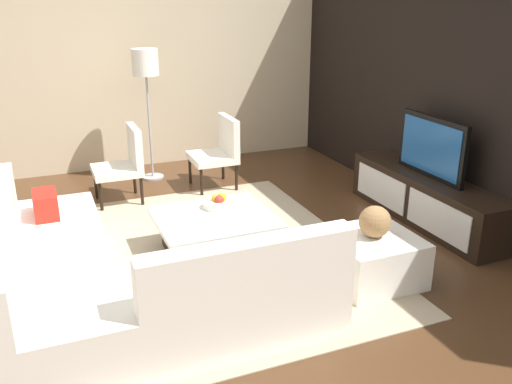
# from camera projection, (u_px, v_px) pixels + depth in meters

# --- Properties ---
(ground_plane) EXTENTS (14.00, 14.00, 0.00)m
(ground_plane) POSITION_uv_depth(u_px,v_px,m) (208.00, 260.00, 4.92)
(ground_plane) COLOR #4C301C
(feature_wall_back) EXTENTS (6.40, 0.12, 2.80)m
(feature_wall_back) POSITION_uv_depth(u_px,v_px,m) (463.00, 87.00, 5.41)
(feature_wall_back) COLOR black
(feature_wall_back) RESTS_ON ground
(side_wall_left) EXTENTS (0.12, 5.20, 2.80)m
(side_wall_left) POSITION_uv_depth(u_px,v_px,m) (147.00, 63.00, 7.29)
(side_wall_left) COLOR beige
(side_wall_left) RESTS_ON ground
(area_rug) EXTENTS (3.40, 2.77, 0.01)m
(area_rug) POSITION_uv_depth(u_px,v_px,m) (205.00, 255.00, 5.01)
(area_rug) COLOR tan
(area_rug) RESTS_ON ground
(media_console) EXTENTS (2.04, 0.49, 0.50)m
(media_console) POSITION_uv_depth(u_px,v_px,m) (426.00, 199.00, 5.69)
(media_console) COLOR black
(media_console) RESTS_ON ground
(television) EXTENTS (0.96, 0.06, 0.62)m
(television) POSITION_uv_depth(u_px,v_px,m) (432.00, 147.00, 5.50)
(television) COLOR black
(television) RESTS_ON media_console
(sectional_couch) EXTENTS (2.51, 2.32, 0.81)m
(sectional_couch) POSITION_uv_depth(u_px,v_px,m) (114.00, 277.00, 4.05)
(sectional_couch) COLOR white
(sectional_couch) RESTS_ON ground
(coffee_table) EXTENTS (0.92, 1.04, 0.38)m
(coffee_table) POSITION_uv_depth(u_px,v_px,m) (215.00, 234.00, 4.98)
(coffee_table) COLOR black
(coffee_table) RESTS_ON ground
(accent_chair_near) EXTENTS (0.52, 0.53, 0.87)m
(accent_chair_near) POSITION_uv_depth(u_px,v_px,m) (125.00, 161.00, 6.18)
(accent_chair_near) COLOR black
(accent_chair_near) RESTS_ON ground
(floor_lamp) EXTENTS (0.32, 0.32, 1.65)m
(floor_lamp) POSITION_uv_depth(u_px,v_px,m) (146.00, 70.00, 6.65)
(floor_lamp) COLOR #A5A5AA
(floor_lamp) RESTS_ON ground
(ottoman) EXTENTS (0.70, 0.70, 0.40)m
(ottoman) POSITION_uv_depth(u_px,v_px,m) (372.00, 258.00, 4.53)
(ottoman) COLOR white
(ottoman) RESTS_ON ground
(fruit_bowl) EXTENTS (0.28, 0.28, 0.14)m
(fruit_bowl) POSITION_uv_depth(u_px,v_px,m) (219.00, 203.00, 5.09)
(fruit_bowl) COLOR silver
(fruit_bowl) RESTS_ON coffee_table
(accent_chair_far) EXTENTS (0.57, 0.52, 0.87)m
(accent_chair_far) POSITION_uv_depth(u_px,v_px,m) (220.00, 148.00, 6.66)
(accent_chair_far) COLOR black
(accent_chair_far) RESTS_ON ground
(decorative_ball) EXTENTS (0.26, 0.26, 0.26)m
(decorative_ball) POSITION_uv_depth(u_px,v_px,m) (375.00, 222.00, 4.41)
(decorative_ball) COLOR #997247
(decorative_ball) RESTS_ON ottoman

